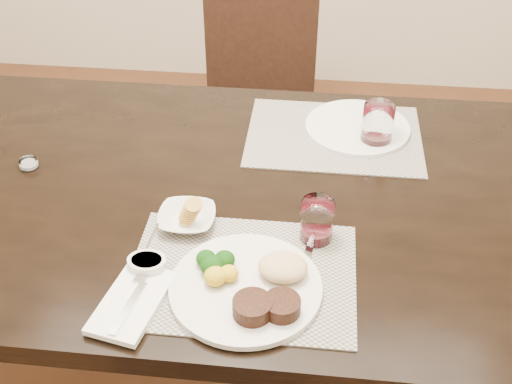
# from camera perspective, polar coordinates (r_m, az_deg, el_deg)

# --- Properties ---
(ground_plane) EXTENTS (4.50, 4.50, 0.00)m
(ground_plane) POSITION_cam_1_polar(r_m,az_deg,el_deg) (2.08, -2.73, -16.40)
(ground_plane) COLOR #442716
(ground_plane) RESTS_ON ground
(dining_table) EXTENTS (2.00, 1.00, 0.75)m
(dining_table) POSITION_cam_1_polar(r_m,az_deg,el_deg) (1.58, -3.44, -2.16)
(dining_table) COLOR black
(dining_table) RESTS_ON ground
(chair_far) EXTENTS (0.42, 0.42, 0.90)m
(chair_far) POSITION_cam_1_polar(r_m,az_deg,el_deg) (2.44, 0.16, 8.99)
(chair_far) COLOR black
(chair_far) RESTS_ON ground
(placemat_near) EXTENTS (0.46, 0.34, 0.00)m
(placemat_near) POSITION_cam_1_polar(r_m,az_deg,el_deg) (1.31, -1.24, -7.33)
(placemat_near) COLOR gray
(placemat_near) RESTS_ON dining_table
(placemat_far) EXTENTS (0.46, 0.34, 0.00)m
(placemat_far) POSITION_cam_1_polar(r_m,az_deg,el_deg) (1.73, 6.94, 4.99)
(placemat_far) COLOR gray
(placemat_far) RESTS_ON dining_table
(dinner_plate) EXTENTS (0.30, 0.30, 0.05)m
(dinner_plate) POSITION_cam_1_polar(r_m,az_deg,el_deg) (1.27, -0.30, -8.31)
(dinner_plate) COLOR silver
(dinner_plate) RESTS_ON placemat_near
(napkin_fork) EXTENTS (0.14, 0.21, 0.02)m
(napkin_fork) POSITION_cam_1_polar(r_m,az_deg,el_deg) (1.27, -10.96, -9.57)
(napkin_fork) COLOR white
(napkin_fork) RESTS_ON placemat_near
(steak_knife) EXTENTS (0.03, 0.21, 0.01)m
(steak_knife) POSITION_cam_1_polar(r_m,az_deg,el_deg) (1.29, 4.44, -8.05)
(steak_knife) COLOR silver
(steak_knife) RESTS_ON placemat_near
(cracker_bowl) EXTENTS (0.13, 0.13, 0.06)m
(cracker_bowl) POSITION_cam_1_polar(r_m,az_deg,el_deg) (1.42, -6.15, -2.32)
(cracker_bowl) COLOR silver
(cracker_bowl) RESTS_ON placemat_near
(sauce_ramekin) EXTENTS (0.08, 0.12, 0.06)m
(sauce_ramekin) POSITION_cam_1_polar(r_m,az_deg,el_deg) (1.33, -9.65, -6.34)
(sauce_ramekin) COLOR silver
(sauce_ramekin) RESTS_ON placemat_near
(wine_glass_near) EXTENTS (0.07, 0.07, 0.10)m
(wine_glass_near) POSITION_cam_1_polar(r_m,az_deg,el_deg) (1.37, 5.42, -2.70)
(wine_glass_near) COLOR silver
(wine_glass_near) RESTS_ON placemat_near
(far_plate) EXTENTS (0.28, 0.28, 0.01)m
(far_plate) POSITION_cam_1_polar(r_m,az_deg,el_deg) (1.76, 8.99, 5.70)
(far_plate) COLOR silver
(far_plate) RESTS_ON placemat_far
(wine_glass_far) EXTENTS (0.08, 0.08, 0.11)m
(wine_glass_far) POSITION_cam_1_polar(r_m,az_deg,el_deg) (1.69, 10.73, 5.74)
(wine_glass_far) COLOR silver
(wine_glass_far) RESTS_ON placemat_far
(salt_cellar) EXTENTS (0.05, 0.05, 0.02)m
(salt_cellar) POSITION_cam_1_polar(r_m,az_deg,el_deg) (1.69, -19.55, 2.36)
(salt_cellar) COLOR silver
(salt_cellar) RESTS_ON dining_table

